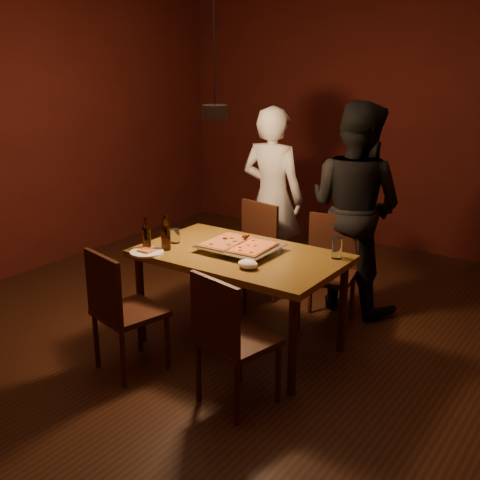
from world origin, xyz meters
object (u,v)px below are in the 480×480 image
Objects in this scene: chair_far_left at (251,244)px; plate_slice at (147,252)px; dining_table at (240,262)px; pendant_lamp at (215,111)px; diner_dark at (355,208)px; beer_bottle_b at (166,232)px; beer_bottle_a at (146,233)px; pizza_tray at (240,248)px; chair_far_right at (330,260)px; chair_near_right at (228,330)px; diner_white at (272,198)px; chair_near_left at (119,302)px.

chair_far_left is 1.21m from plate_slice.
dining_table is 0.69m from plate_slice.
pendant_lamp is at bearing 113.68° from chair_far_left.
beer_bottle_b is at bearing 67.35° from diner_dark.
pizza_tray is at bearing 29.78° from beer_bottle_a.
diner_dark reaches higher than beer_bottle_b.
beer_bottle_b is 0.95m from pendant_lamp.
chair_far_right is 1.01× the size of chair_near_right.
chair_far_left and chair_near_right have the same top height.
diner_white reaches higher than chair_far_right.
diner_white is (-0.92, 1.98, 0.31)m from chair_near_right.
chair_far_right is 0.54m from diner_dark.
plate_slice is at bearing 118.05° from chair_near_left.
chair_far_left is 0.27× the size of diner_dark.
diner_dark is (0.86, -0.06, 0.04)m from diner_white.
diner_dark is at bearing 59.95° from plate_slice.
dining_table is 0.85m from chair_near_right.
chair_far_right reaches higher than plate_slice.
pizza_tray is 2.28× the size of beer_bottle_a.
chair_near_left is 0.92× the size of pizza_tray.
pendant_lamp is at bearing 176.18° from pizza_tray.
plate_slice is 1.84m from diner_dark.
chair_near_right is 0.28× the size of diner_dark.
beer_bottle_a is 0.98× the size of plate_slice.
chair_near_right reaches higher than dining_table.
chair_near_right is 0.91m from pizza_tray.
beer_bottle_a is (-0.63, -0.32, 0.19)m from dining_table.
chair_near_right is at bearing -60.25° from dining_table.
pizza_tray is at bearing 38.61° from plate_slice.
diner_dark reaches higher than chair_far_left.
pendant_lamp reaches higher than diner_dark.
beer_bottle_a is 0.22× the size of pendant_lamp.
chair_far_left is 0.89× the size of pizza_tray.
beer_bottle_b is (-0.47, -0.28, 0.11)m from pizza_tray.
pizza_tray is 0.31× the size of diner_dark.
diner_dark is (-0.06, 1.92, 0.36)m from chair_near_right.
chair_near_left is at bearing -85.20° from beer_bottle_b.
chair_near_right is 1.95m from diner_dark.
chair_far_right and chair_near_left have the same top height.
chair_far_left is 0.95m from diner_dark.
dining_table is at bearing 35.32° from plate_slice.
diner_dark reaches higher than chair_far_right.
dining_table is 3.08× the size of chair_far_left.
pizza_tray is at bearing 127.90° from chair_far_left.
pendant_lamp is (0.39, 0.35, 0.89)m from beer_bottle_a.
beer_bottle_b reaches higher than pizza_tray.
diner_white reaches higher than chair_far_left.
chair_far_right is at bearing -169.88° from chair_far_left.
chair_far_right is 0.30× the size of diner_white.
chair_far_right is 1.55m from pendant_lamp.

